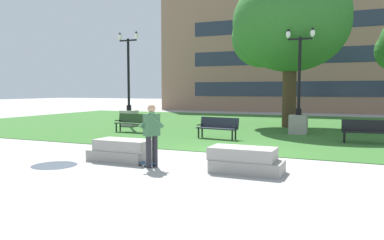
{
  "coord_description": "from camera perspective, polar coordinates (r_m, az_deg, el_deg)",
  "views": [
    {
      "loc": [
        3.76,
        -11.58,
        2.08
      ],
      "look_at": [
        -0.6,
        -1.4,
        1.2
      ],
      "focal_mm": 35.0,
      "sensor_mm": 36.0,
      "label": 1
    }
  ],
  "objects": [
    {
      "name": "puddle",
      "position": [
        11.13,
        -20.24,
        -6.49
      ],
      "size": [
        1.23,
        1.23,
        0.01
      ],
      "primitive_type": "cylinder",
      "color": "#47515B",
      "rests_on": "ground"
    },
    {
      "name": "park_bench_near_right",
      "position": [
        16.01,
        3.96,
        -0.99
      ],
      "size": [
        1.85,
        0.77,
        0.9
      ],
      "color": "#1E232D",
      "rests_on": "grass_lawn"
    },
    {
      "name": "park_bench_far_right",
      "position": [
        16.11,
        25.04,
        -1.38
      ],
      "size": [
        1.84,
        0.68,
        0.9
      ],
      "color": "black",
      "rests_on": "grass_lawn"
    },
    {
      "name": "park_bench_near_left",
      "position": [
        18.67,
        -9.02,
        -0.25
      ],
      "size": [
        1.82,
        0.6,
        0.9
      ],
      "color": "#284723",
      "rests_on": "grass_lawn"
    },
    {
      "name": "lamp_post_right",
      "position": [
        18.4,
        15.92,
        1.09
      ],
      "size": [
        1.32,
        0.8,
        4.95
      ],
      "color": "gray",
      "rests_on": "grass_lawn"
    },
    {
      "name": "building_facade_distant",
      "position": [
        36.48,
        18.26,
        11.18
      ],
      "size": [
        31.05,
        1.03,
        12.89
      ],
      "color": "#8E6B56",
      "rests_on": "ground"
    },
    {
      "name": "concrete_block_center",
      "position": [
        11.27,
        -10.66,
        -4.59
      ],
      "size": [
        1.86,
        0.9,
        0.64
      ],
      "color": "#9E9991",
      "rests_on": "ground"
    },
    {
      "name": "lamp_post_left",
      "position": [
        21.98,
        -9.59,
        1.94
      ],
      "size": [
        1.32,
        0.8,
        5.4
      ],
      "color": "#ADA89E",
      "rests_on": "grass_lawn"
    },
    {
      "name": "ground_plane",
      "position": [
        12.35,
        5.15,
        -5.17
      ],
      "size": [
        140.0,
        140.0,
        0.0
      ],
      "primitive_type": "plane",
      "color": "#A3A09B"
    },
    {
      "name": "grass_lawn",
      "position": [
        22.0,
        13.25,
        -0.97
      ],
      "size": [
        40.0,
        20.0,
        0.02
      ],
      "primitive_type": "cube",
      "color": "#336628",
      "rests_on": "ground"
    },
    {
      "name": "skateboard",
      "position": [
        10.55,
        -7.64,
        -6.4
      ],
      "size": [
        1.02,
        0.58,
        0.14
      ],
      "color": "#2D4C75",
      "rests_on": "ground"
    },
    {
      "name": "concrete_block_left",
      "position": [
        9.63,
        8.08,
        -6.12
      ],
      "size": [
        1.84,
        0.9,
        0.64
      ],
      "color": "#9E9991",
      "rests_on": "ground"
    },
    {
      "name": "tree_near_left",
      "position": [
        21.93,
        14.59,
        13.95
      ],
      "size": [
        6.68,
        6.36,
        8.49
      ],
      "color": "#42301E",
      "rests_on": "grass_lawn"
    },
    {
      "name": "person_skateboarder",
      "position": [
        10.1,
        -6.16,
        -1.78
      ],
      "size": [
        0.55,
        0.52,
        1.71
      ],
      "color": "#28282D",
      "rests_on": "ground"
    }
  ]
}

